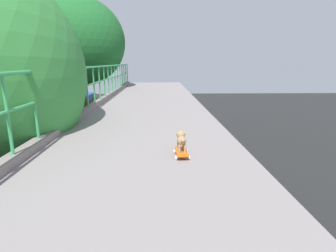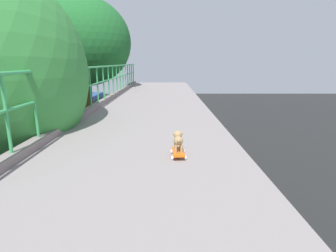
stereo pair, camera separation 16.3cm
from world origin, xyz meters
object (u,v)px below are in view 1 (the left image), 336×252
Objects in this scene: car_grey_fifth at (33,191)px; toy_skateboard at (182,152)px; small_dog at (181,139)px; car_green_sixth at (17,160)px; city_bus at (74,109)px.

car_grey_fifth is 12.43m from toy_skateboard.
car_grey_fifth is at bearing 127.04° from small_dog.
car_grey_fifth is 12.48m from small_dog.
car_green_sixth is 17.89m from small_dog.
toy_skateboard is at bearing -53.94° from car_green_sixth.
car_grey_fifth is at bearing -79.18° from city_bus.
car_grey_fifth is 9.81× the size of toy_skateboard.
car_grey_fifth is 5.78m from car_green_sixth.
small_dog is at bearing 91.71° from toy_skateboard.
car_grey_fifth is 12.32× the size of small_dog.
toy_skateboard is at bearing -69.34° from city_bus.
small_dog is at bearing -69.32° from city_bus.
small_dog reaches higher than car_green_sixth.
car_green_sixth is (-3.26, 4.78, -0.05)m from car_grey_fifth.
small_dog is (-0.00, 0.03, 0.19)m from toy_skateboard.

